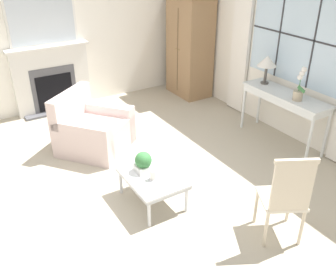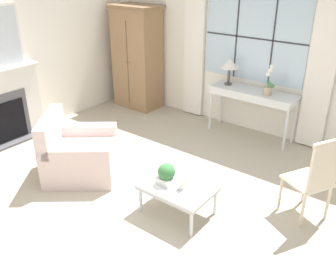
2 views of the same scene
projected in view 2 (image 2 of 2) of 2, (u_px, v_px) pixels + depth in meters
ground_plane at (135, 205)px, 4.69m from camera, size 14.00×14.00×0.00m
wall_back_windowed at (254, 51)px, 6.23m from camera, size 7.20×0.14×2.80m
wall_left at (20, 51)px, 6.16m from camera, size 0.06×7.20×2.80m
fireplace at (0, 101)px, 5.99m from camera, size 0.34×1.44×2.17m
armoire at (137, 57)px, 7.41m from camera, size 0.96×0.63×2.00m
console_table at (253, 96)px, 6.19m from camera, size 1.46×0.44×0.82m
table_lamp at (230, 64)px, 6.29m from camera, size 0.31×0.31×0.46m
potted_orchid at (268, 84)px, 5.89m from camera, size 0.18×0.14×0.50m
armchair_upholstered at (79, 155)px, 5.25m from camera, size 1.31×1.31×0.89m
side_chair_wooden at (315, 175)px, 4.19m from camera, size 0.60×0.60×1.08m
coffee_table at (178, 188)px, 4.41m from camera, size 0.84×0.60×0.39m
potted_plant_small at (167, 174)px, 4.38m from camera, size 0.21×0.21×0.26m
pillar_candle at (182, 185)px, 4.29m from camera, size 0.11×0.11×0.14m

